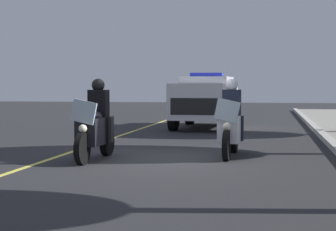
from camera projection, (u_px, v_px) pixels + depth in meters
name	position (u px, v px, depth m)	size (l,w,h in m)	color
ground_plane	(163.00, 159.00, 11.88)	(80.00, 80.00, 0.00)	#28282B
lane_stripe_center	(59.00, 156.00, 12.30)	(48.00, 0.12, 0.01)	#E0D14C
police_motorcycle_lead_left	(96.00, 127.00, 11.67)	(2.14, 0.59, 1.72)	black
police_motorcycle_lead_right	(231.00, 125.00, 12.27)	(2.14, 0.59, 1.72)	black
police_suv	(206.00, 99.00, 20.66)	(4.98, 2.24, 2.05)	silver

